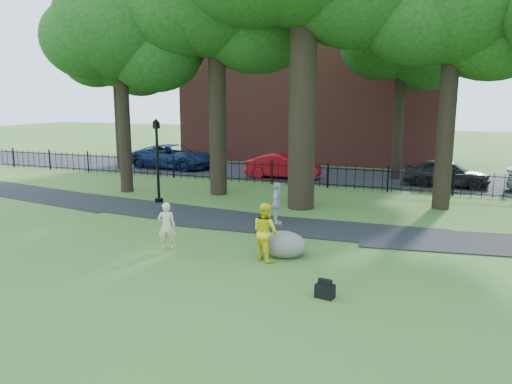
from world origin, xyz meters
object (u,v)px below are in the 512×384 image
at_px(man, 265,231).
at_px(red_sedan, 283,166).
at_px(boulder, 284,243).
at_px(woman, 167,226).
at_px(lamppost, 158,162).

distance_m(man, red_sedan, 14.52).
bearing_deg(man, red_sedan, -42.36).
relative_size(man, boulder, 1.23).
relative_size(boulder, red_sedan, 0.32).
relative_size(woman, red_sedan, 0.35).
bearing_deg(boulder, woman, -169.29).
xyz_separation_m(woman, boulder, (3.53, 0.67, -0.34)).
bearing_deg(red_sedan, woman, -179.01).
distance_m(woman, lamppost, 7.11).
height_order(man, boulder, man).
bearing_deg(lamppost, boulder, -14.70).
distance_m(woman, boulder, 3.61).
relative_size(woman, lamppost, 0.40).
distance_m(woman, red_sedan, 14.14).
bearing_deg(boulder, red_sedan, 107.86).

